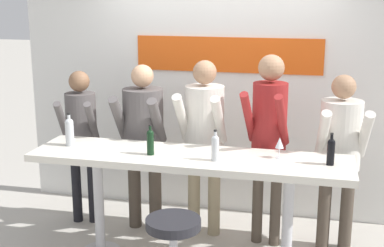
% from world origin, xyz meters
% --- Properties ---
extents(back_wall, '(4.32, 0.12, 2.52)m').
position_xyz_m(back_wall, '(0.00, 1.31, 1.27)').
color(back_wall, silver).
rests_on(back_wall, ground_plane).
extents(tasting_table, '(2.72, 0.66, 1.01)m').
position_xyz_m(tasting_table, '(0.00, 0.00, 0.87)').
color(tasting_table, silver).
rests_on(tasting_table, ground_plane).
extents(person_far_left, '(0.42, 0.53, 1.59)m').
position_xyz_m(person_far_left, '(-1.27, 0.60, 0.99)').
color(person_far_left, black).
rests_on(person_far_left, ground_plane).
extents(person_left, '(0.47, 0.55, 1.67)m').
position_xyz_m(person_left, '(-0.62, 0.61, 1.03)').
color(person_left, '#473D33').
rests_on(person_left, ground_plane).
extents(person_center_left, '(0.46, 0.56, 1.73)m').
position_xyz_m(person_center_left, '(-0.01, 0.62, 1.07)').
color(person_center_left, gray).
rests_on(person_center_left, ground_plane).
extents(person_center, '(0.43, 0.57, 1.81)m').
position_xyz_m(person_center, '(0.61, 0.55, 1.14)').
color(person_center, '#473D33').
rests_on(person_center, ground_plane).
extents(person_center_right, '(0.49, 0.57, 1.64)m').
position_xyz_m(person_center_right, '(1.24, 0.59, 1.01)').
color(person_center_right, '#473D33').
rests_on(person_center_right, ground_plane).
extents(wine_bottle_0, '(0.08, 0.08, 0.30)m').
position_xyz_m(wine_bottle_0, '(-1.11, 0.02, 1.14)').
color(wine_bottle_0, '#B7BCC1').
rests_on(wine_bottle_0, tasting_table).
extents(wine_bottle_1, '(0.06, 0.06, 0.27)m').
position_xyz_m(wine_bottle_1, '(-0.32, -0.07, 1.13)').
color(wine_bottle_1, black).
rests_on(wine_bottle_1, tasting_table).
extents(wine_bottle_2, '(0.06, 0.06, 0.26)m').
position_xyz_m(wine_bottle_2, '(0.24, -0.10, 1.12)').
color(wine_bottle_2, '#B7BCC1').
rests_on(wine_bottle_2, tasting_table).
extents(wine_bottle_3, '(0.06, 0.06, 0.26)m').
position_xyz_m(wine_bottle_3, '(1.15, 0.01, 1.12)').
color(wine_bottle_3, black).
rests_on(wine_bottle_3, tasting_table).
extents(wine_glass_0, '(0.07, 0.07, 0.18)m').
position_xyz_m(wine_glass_0, '(0.74, 0.10, 1.13)').
color(wine_glass_0, silver).
rests_on(wine_glass_0, tasting_table).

